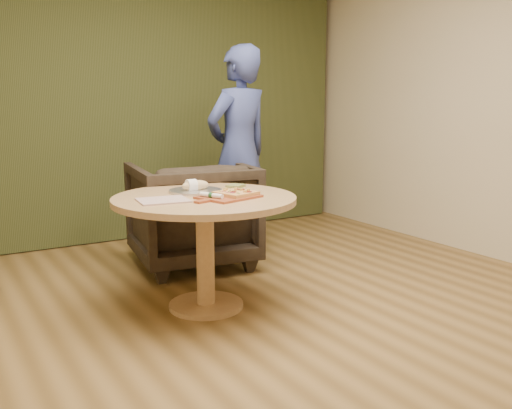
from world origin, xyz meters
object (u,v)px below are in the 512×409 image
at_px(flatbread_pizza, 236,193).
at_px(cutlery_roll, 211,195).
at_px(person_standing, 239,152).
at_px(serving_tray, 196,191).
at_px(pizza_paddle, 227,197).
at_px(bread_roll, 194,186).
at_px(pedestal_table, 205,218).
at_px(armchair, 192,209).

height_order(flatbread_pizza, cutlery_roll, flatbread_pizza).
bearing_deg(person_standing, serving_tray, 33.61).
relative_size(pizza_paddle, bread_roll, 2.45).
relative_size(pizza_paddle, person_standing, 0.26).
xyz_separation_m(flatbread_pizza, person_standing, (0.69, 1.18, 0.13)).
xyz_separation_m(pedestal_table, cutlery_roll, (-0.02, -0.14, 0.17)).
bearing_deg(pizza_paddle, pedestal_table, 107.69).
xyz_separation_m(pizza_paddle, serving_tray, (-0.07, 0.33, -0.00)).
xyz_separation_m(cutlery_roll, person_standing, (0.87, 1.19, 0.13)).
distance_m(pizza_paddle, armchair, 1.15).
xyz_separation_m(pedestal_table, bread_roll, (0.02, 0.19, 0.18)).
bearing_deg(cutlery_roll, flatbread_pizza, -20.99).
bearing_deg(pizza_paddle, flatbread_pizza, -9.91).
height_order(pedestal_table, armchair, armchair).
bearing_deg(armchair, serving_tray, 75.81).
relative_size(pizza_paddle, cutlery_roll, 2.49).
bearing_deg(pedestal_table, person_standing, 51.02).
relative_size(pizza_paddle, armchair, 0.50).
bearing_deg(cutlery_roll, serving_tray, 57.33).
height_order(pizza_paddle, serving_tray, serving_tray).
bearing_deg(cutlery_roll, armchair, 47.12).
bearing_deg(serving_tray, pedestal_table, -97.83).
bearing_deg(flatbread_pizza, serving_tray, 112.49).
height_order(flatbread_pizza, armchair, armchair).
xyz_separation_m(pizza_paddle, flatbread_pizza, (0.07, 0.01, 0.02)).
distance_m(pedestal_table, armchair, 1.02).
distance_m(flatbread_pizza, person_standing, 1.37).
xyz_separation_m(cutlery_roll, bread_roll, (0.04, 0.33, 0.01)).
relative_size(pedestal_table, cutlery_roll, 6.23).
distance_m(pedestal_table, serving_tray, 0.24).
bearing_deg(person_standing, pedestal_table, 38.36).
distance_m(pedestal_table, pizza_paddle, 0.22).
bearing_deg(person_standing, armchair, -2.06).
xyz_separation_m(flatbread_pizza, bread_roll, (-0.14, 0.32, 0.02)).
height_order(armchair, person_standing, person_standing).
height_order(pizza_paddle, armchair, armchair).
xyz_separation_m(bread_roll, person_standing, (0.83, 0.86, 0.11)).
xyz_separation_m(pizza_paddle, cutlery_roll, (-0.11, -0.00, 0.02)).
height_order(pedestal_table, flatbread_pizza, flatbread_pizza).
relative_size(pizza_paddle, flatbread_pizza, 1.74).
bearing_deg(person_standing, pizza_paddle, 44.92).
height_order(pizza_paddle, cutlery_roll, cutlery_roll).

